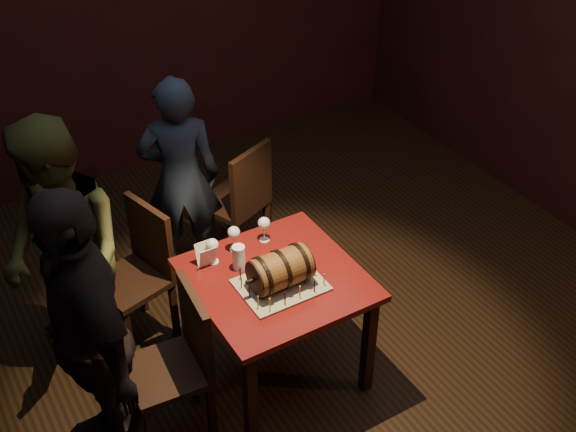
{
  "coord_description": "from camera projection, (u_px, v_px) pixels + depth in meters",
  "views": [
    {
      "loc": [
        -1.68,
        -2.78,
        3.34
      ],
      "look_at": [
        0.02,
        0.05,
        0.95
      ],
      "focal_mm": 45.0,
      "sensor_mm": 36.0,
      "label": 1
    }
  ],
  "objects": [
    {
      "name": "room_shell",
      "position": [
        290.0,
        152.0,
        3.77
      ],
      "size": [
        5.04,
        5.04,
        2.8
      ],
      "color": "black",
      "rests_on": "ground"
    },
    {
      "name": "pub_table",
      "position": [
        276.0,
        292.0,
        4.02
      ],
      "size": [
        0.9,
        0.9,
        0.75
      ],
      "color": "#470B0C",
      "rests_on": "ground"
    },
    {
      "name": "cake_board",
      "position": [
        281.0,
        285.0,
        3.89
      ],
      "size": [
        0.45,
        0.35,
        0.01
      ],
      "primitive_type": "cube",
      "color": "gray",
      "rests_on": "pub_table"
    },
    {
      "name": "barrel_cake",
      "position": [
        280.0,
        270.0,
        3.83
      ],
      "size": [
        0.37,
        0.22,
        0.22
      ],
      "color": "brown",
      "rests_on": "cake_board"
    },
    {
      "name": "birthday_candles",
      "position": [
        281.0,
        278.0,
        3.86
      ],
      "size": [
        0.4,
        0.3,
        0.09
      ],
      "color": "#DDC884",
      "rests_on": "cake_board"
    },
    {
      "name": "wine_glass_left",
      "position": [
        212.0,
        246.0,
        3.99
      ],
      "size": [
        0.07,
        0.07,
        0.16
      ],
      "color": "silver",
      "rests_on": "pub_table"
    },
    {
      "name": "wine_glass_mid",
      "position": [
        234.0,
        233.0,
        4.08
      ],
      "size": [
        0.07,
        0.07,
        0.16
      ],
      "color": "silver",
      "rests_on": "pub_table"
    },
    {
      "name": "wine_glass_right",
      "position": [
        264.0,
        224.0,
        4.15
      ],
      "size": [
        0.07,
        0.07,
        0.16
      ],
      "color": "silver",
      "rests_on": "pub_table"
    },
    {
      "name": "pint_of_ale",
      "position": [
        239.0,
        258.0,
        3.97
      ],
      "size": [
        0.07,
        0.07,
        0.15
      ],
      "color": "silver",
      "rests_on": "pub_table"
    },
    {
      "name": "menu_card",
      "position": [
        206.0,
        255.0,
        4.0
      ],
      "size": [
        0.1,
        0.05,
        0.13
      ],
      "primitive_type": null,
      "color": "white",
      "rests_on": "pub_table"
    },
    {
      "name": "chair_back",
      "position": [
        241.0,
        197.0,
        4.98
      ],
      "size": [
        0.52,
        0.52,
        0.93
      ],
      "color": "black",
      "rests_on": "ground"
    },
    {
      "name": "chair_left_rear",
      "position": [
        140.0,
        267.0,
        4.38
      ],
      "size": [
        0.49,
        0.49,
        0.93
      ],
      "color": "black",
      "rests_on": "ground"
    },
    {
      "name": "chair_left_front",
      "position": [
        180.0,
        357.0,
        3.78
      ],
      "size": [
        0.43,
        0.43,
        0.93
      ],
      "color": "black",
      "rests_on": "ground"
    },
    {
      "name": "person_back",
      "position": [
        180.0,
        179.0,
        4.78
      ],
      "size": [
        0.63,
        0.52,
        1.47
      ],
      "primitive_type": "imported",
      "rotation": [
        0.0,
        0.0,
        2.77
      ],
      "color": "#1B2436",
      "rests_on": "ground"
    },
    {
      "name": "person_left_rear",
      "position": [
        65.0,
        256.0,
        3.98
      ],
      "size": [
        0.78,
        0.91,
        1.64
      ],
      "primitive_type": "imported",
      "rotation": [
        0.0,
        0.0,
        -1.36
      ],
      "color": "#3B4120",
      "rests_on": "ground"
    },
    {
      "name": "person_left_front",
      "position": [
        88.0,
        336.0,
        3.46
      ],
      "size": [
        0.46,
        1.01,
        1.69
      ],
      "primitive_type": "imported",
      "rotation": [
        0.0,
        0.0,
        -1.52
      ],
      "color": "black",
      "rests_on": "ground"
    }
  ]
}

